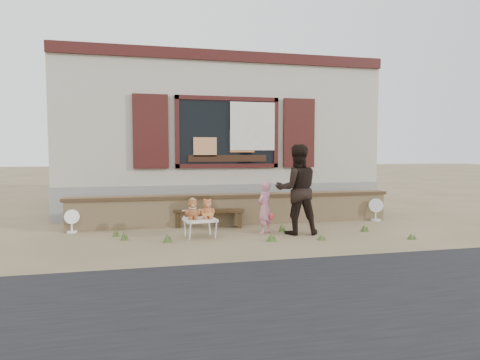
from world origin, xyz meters
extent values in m
plane|color=brown|center=(0.00, 0.00, 0.00)|extent=(80.00, 80.00, 0.00)
cube|color=#A09981|center=(0.00, 4.50, 2.40)|extent=(8.00, 5.00, 3.20)
cube|color=gray|center=(0.00, 4.50, 0.40)|extent=(8.04, 5.04, 0.80)
cube|color=black|center=(0.00, 1.97, 2.05)|extent=(2.30, 0.04, 1.50)
cube|color=#3A1311|center=(0.00, 1.95, 2.85)|extent=(2.50, 0.08, 0.10)
cube|color=#3A1311|center=(0.00, 1.95, 1.25)|extent=(2.50, 0.08, 0.10)
cube|color=#3A1311|center=(-1.20, 1.95, 2.05)|extent=(0.10, 0.08, 1.70)
cube|color=#3A1311|center=(1.20, 1.95, 2.05)|extent=(0.10, 0.08, 1.70)
cube|color=black|center=(-1.80, 1.94, 2.05)|extent=(0.80, 0.07, 1.70)
cube|color=black|center=(1.80, 1.94, 2.05)|extent=(0.80, 0.07, 1.70)
cube|color=beige|center=(0.60, 1.90, 2.20)|extent=(1.10, 0.02, 1.15)
cube|color=#3A1311|center=(0.00, 1.98, 3.85)|extent=(8.00, 0.12, 0.25)
cube|color=black|center=(0.00, 1.94, 1.43)|extent=(1.90, 0.06, 0.16)
cube|color=tan|center=(-0.55, 1.94, 1.70)|extent=(0.55, 0.06, 0.45)
cube|color=#E08447|center=(0.35, 1.94, 1.85)|extent=(0.60, 0.06, 0.55)
cube|color=tan|center=(0.00, 1.00, 0.30)|extent=(7.00, 0.30, 0.60)
cube|color=brown|center=(0.00, 1.00, 0.63)|extent=(7.10, 0.36, 0.07)
cube|color=#352412|center=(-0.62, 0.80, 0.35)|extent=(1.50, 0.67, 0.06)
cube|color=#352412|center=(-1.25, 0.96, 0.16)|extent=(0.16, 0.29, 0.31)
cube|color=#352412|center=(0.00, 0.64, 0.16)|extent=(0.16, 0.29, 0.31)
cube|color=white|center=(-0.93, -0.18, 0.33)|extent=(0.63, 0.57, 0.04)
cylinder|color=silver|center=(-1.14, -0.42, 0.15)|extent=(0.03, 0.03, 0.31)
cylinder|color=silver|center=(-0.66, -0.36, 0.15)|extent=(0.03, 0.03, 0.31)
cylinder|color=silver|center=(-1.20, 0.01, 0.15)|extent=(0.03, 0.03, 0.31)
cylinder|color=silver|center=(-0.72, 0.07, 0.15)|extent=(0.03, 0.03, 0.31)
imported|color=pink|center=(0.34, -0.09, 0.51)|extent=(0.44, 0.42, 1.02)
imported|color=black|center=(0.93, -0.26, 0.86)|extent=(0.91, 0.75, 1.73)
cylinder|color=white|center=(-3.34, 0.80, 0.02)|extent=(0.19, 0.19, 0.04)
cylinder|color=white|center=(-3.34, 0.80, 0.14)|extent=(0.03, 0.03, 0.25)
cylinder|color=white|center=(-3.34, 0.80, 0.32)|extent=(0.30, 0.19, 0.29)
cylinder|color=silver|center=(3.22, 0.73, 0.02)|extent=(0.22, 0.22, 0.04)
cylinder|color=silver|center=(3.22, 0.73, 0.16)|extent=(0.04, 0.04, 0.28)
cylinder|color=silver|center=(3.22, 0.73, 0.36)|extent=(0.34, 0.21, 0.32)
cone|color=#3C5421|center=(0.71, 0.01, 0.08)|extent=(0.11, 0.11, 0.16)
cone|color=#3C5421|center=(-1.54, -0.46, 0.08)|extent=(0.16, 0.16, 0.15)
cone|color=#3C5421|center=(-2.48, 0.24, 0.07)|extent=(0.12, 0.12, 0.14)
cone|color=#3C5421|center=(2.78, -1.18, 0.05)|extent=(0.13, 0.13, 0.11)
cone|color=#3C5421|center=(-2.30, -0.12, 0.08)|extent=(0.12, 0.12, 0.16)
cone|color=#3C5421|center=(1.17, -0.87, 0.04)|extent=(0.14, 0.14, 0.09)
cone|color=#3C5421|center=(0.26, -0.77, 0.06)|extent=(0.18, 0.18, 0.13)
cone|color=#3C5421|center=(2.32, -0.34, 0.07)|extent=(0.13, 0.13, 0.15)
camera|label=1|loc=(-1.80, -7.51, 1.58)|focal=30.00mm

